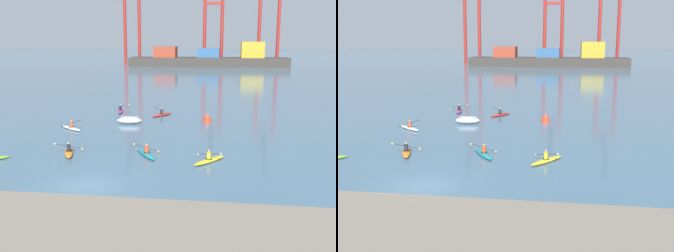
{
  "view_description": "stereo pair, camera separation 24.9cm",
  "coord_description": "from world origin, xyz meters",
  "views": [
    {
      "loc": [
        8.08,
        -22.78,
        8.67
      ],
      "look_at": [
        2.77,
        15.65,
        0.6
      ],
      "focal_mm": 44.12,
      "sensor_mm": 36.0,
      "label": 1
    },
    {
      "loc": [
        8.32,
        -22.74,
        8.67
      ],
      "look_at": [
        2.77,
        15.65,
        0.6
      ],
      "focal_mm": 44.12,
      "sensor_mm": 36.0,
      "label": 2
    }
  ],
  "objects": [
    {
      "name": "ground_plane",
      "position": [
        0.0,
        0.0,
        0.0
      ],
      "size": [
        800.0,
        800.0,
        0.0
      ],
      "primitive_type": "plane",
      "color": "#476B84"
    },
    {
      "name": "container_barge",
      "position": [
        2.81,
        119.41,
        2.5
      ],
      "size": [
        53.24,
        10.43,
        8.22
      ],
      "color": "#38332D",
      "rests_on": "ground"
    },
    {
      "name": "gantry_crane_west",
      "position": [
        -26.4,
        129.34,
        19.66
      ],
      "size": [
        6.57,
        20.37,
        40.07
      ],
      "color": "maroon",
      "rests_on": "ground"
    },
    {
      "name": "gantry_crane_west_mid",
      "position": [
        3.44,
        127.91,
        17.04
      ],
      "size": [
        7.31,
        17.46,
        33.36
      ],
      "color": "maroon",
      "rests_on": "ground"
    },
    {
      "name": "gantry_crane_east_mid",
      "position": [
        23.0,
        130.67,
        18.49
      ],
      "size": [
        7.83,
        17.77,
        38.1
      ],
      "color": "maroon",
      "rests_on": "ground"
    },
    {
      "name": "capsized_dinghy",
      "position": [
        -1.86,
        19.15,
        0.35
      ],
      "size": [
        2.68,
        1.32,
        0.76
      ],
      "color": "beige",
      "rests_on": "ground"
    },
    {
      "name": "channel_buoy",
      "position": [
        6.28,
        21.29,
        0.36
      ],
      "size": [
        0.9,
        0.9,
        1.0
      ],
      "color": "red",
      "rests_on": "ground"
    },
    {
      "name": "kayak_teal",
      "position": [
        2.24,
        7.26,
        0.17
      ],
      "size": [
        2.22,
        3.25,
        1.08
      ],
      "color": "teal",
      "rests_on": "ground"
    },
    {
      "name": "kayak_orange",
      "position": [
        -3.84,
        6.9,
        0.17
      ],
      "size": [
        2.1,
        3.38,
        0.95
      ],
      "color": "orange",
      "rests_on": "ground"
    },
    {
      "name": "kayak_red",
      "position": [
        0.87,
        24.26,
        0.17
      ],
      "size": [
        2.36,
        3.18,
        0.95
      ],
      "color": "red",
      "rests_on": "ground"
    },
    {
      "name": "kayak_yellow",
      "position": [
        7.12,
        6.16,
        0.17
      ],
      "size": [
        2.51,
        3.09,
        0.95
      ],
      "color": "yellow",
      "rests_on": "ground"
    },
    {
      "name": "kayak_magenta",
      "position": [
        -4.62,
        26.19,
        0.17
      ],
      "size": [
        2.19,
        3.45,
        0.98
      ],
      "color": "#C13384",
      "rests_on": "ground"
    },
    {
      "name": "kayak_white",
      "position": [
        -6.94,
        15.56,
        0.17
      ],
      "size": [
        3.01,
        2.62,
        0.95
      ],
      "color": "silver",
      "rests_on": "ground"
    }
  ]
}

